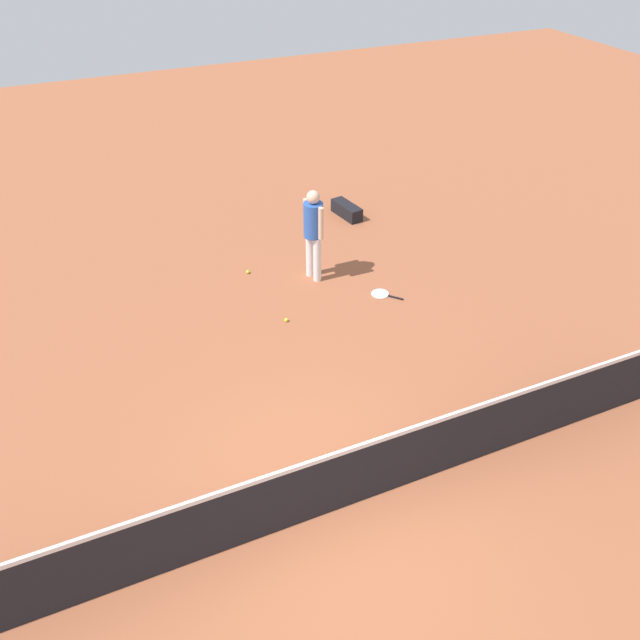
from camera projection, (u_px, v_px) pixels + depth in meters
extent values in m
plane|color=#9E5638|center=(330.00, 511.00, 7.47)|extent=(40.00, 40.00, 0.00)
cube|color=black|center=(330.00, 486.00, 7.21)|extent=(10.00, 0.02, 0.91)
cube|color=white|center=(331.00, 456.00, 6.92)|extent=(10.00, 0.04, 0.06)
cylinder|color=white|center=(317.00, 260.00, 11.33)|extent=(0.17, 0.17, 0.85)
cylinder|color=white|center=(310.00, 255.00, 11.47)|extent=(0.17, 0.17, 0.85)
cylinder|color=#2D59B2|center=(313.00, 220.00, 10.97)|extent=(0.41, 0.41, 0.62)
cylinder|color=beige|center=(321.00, 224.00, 10.82)|extent=(0.11, 0.11, 0.58)
cylinder|color=beige|center=(306.00, 214.00, 11.10)|extent=(0.11, 0.11, 0.58)
sphere|color=beige|center=(313.00, 197.00, 10.72)|extent=(0.28, 0.28, 0.23)
torus|color=white|center=(380.00, 294.00, 11.19)|extent=(0.44, 0.44, 0.02)
cylinder|color=silver|center=(380.00, 294.00, 11.19)|extent=(0.38, 0.38, 0.00)
cylinder|color=black|center=(396.00, 297.00, 11.09)|extent=(0.21, 0.23, 0.03)
sphere|color=#C6E033|center=(248.00, 272.00, 11.74)|extent=(0.07, 0.07, 0.07)
sphere|color=#C6E033|center=(286.00, 320.00, 10.52)|extent=(0.07, 0.07, 0.07)
sphere|color=#C6E033|center=(313.00, 256.00, 12.21)|extent=(0.07, 0.07, 0.07)
cube|color=black|center=(347.00, 210.00, 13.57)|extent=(0.41, 0.83, 0.28)
cylinder|color=black|center=(337.00, 204.00, 13.81)|extent=(0.28, 0.14, 0.27)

